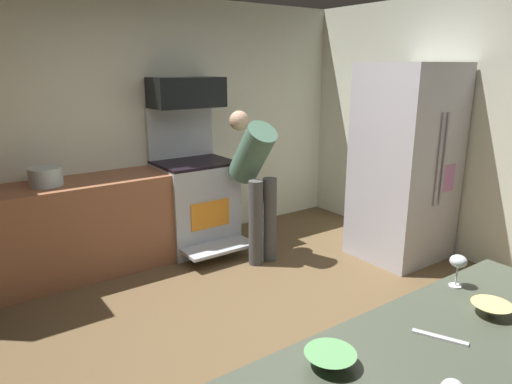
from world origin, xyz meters
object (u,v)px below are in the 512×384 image
(microwave, at_px, (187,92))
(mixing_bowl_small, at_px, (491,309))
(refrigerator, at_px, (405,163))
(person_cook, at_px, (255,175))
(wine_glass_extra, at_px, (458,263))
(mixing_bowl_large, at_px, (330,359))
(stock_pot, at_px, (46,177))
(oven_range, at_px, (195,201))

(microwave, distance_m, mixing_bowl_small, 3.57)
(refrigerator, distance_m, person_cook, 1.51)
(wine_glass_extra, bearing_deg, mixing_bowl_large, -174.36)
(stock_pot, bearing_deg, person_cook, -19.77)
(refrigerator, xyz_separation_m, mixing_bowl_small, (-2.00, -1.96, -0.05))
(stock_pot, bearing_deg, oven_range, -0.52)
(mixing_bowl_small, bearing_deg, wine_glass_extra, 63.62)
(microwave, bearing_deg, person_cook, -64.36)
(wine_glass_extra, height_order, stock_pot, same)
(oven_range, xyz_separation_m, mixing_bowl_small, (-0.37, -3.38, 0.42))
(refrigerator, relative_size, wine_glass_extra, 12.20)
(mixing_bowl_small, relative_size, wine_glass_extra, 1.04)
(person_cook, relative_size, stock_pot, 5.25)
(wine_glass_extra, relative_size, stock_pot, 0.56)
(microwave, height_order, mixing_bowl_large, microwave)
(stock_pot, bearing_deg, refrigerator, -25.10)
(refrigerator, height_order, wine_glass_extra, refrigerator)
(stock_pot, bearing_deg, mixing_bowl_small, -72.63)
(microwave, distance_m, person_cook, 1.11)
(mixing_bowl_large, height_order, mixing_bowl_small, mixing_bowl_large)
(microwave, height_order, person_cook, microwave)
(person_cook, height_order, wine_glass_extra, person_cook)
(oven_range, distance_m, mixing_bowl_small, 3.43)
(oven_range, distance_m, person_cook, 0.81)
(mixing_bowl_small, bearing_deg, person_cook, 75.34)
(microwave, distance_m, stock_pot, 1.59)
(oven_range, height_order, refrigerator, refrigerator)
(refrigerator, distance_m, stock_pot, 3.38)
(oven_range, relative_size, mixing_bowl_small, 9.00)
(mixing_bowl_large, relative_size, mixing_bowl_small, 1.11)
(mixing_bowl_large, relative_size, stock_pot, 0.65)
(mixing_bowl_large, bearing_deg, microwave, 70.67)
(person_cook, relative_size, wine_glass_extra, 9.30)
(stock_pot, bearing_deg, mixing_bowl_large, -85.28)
(oven_range, bearing_deg, microwave, 90.00)
(microwave, xyz_separation_m, mixing_bowl_small, (-0.37, -3.48, -0.73))
(oven_range, xyz_separation_m, mixing_bowl_large, (-1.17, -3.24, 0.42))
(person_cook, height_order, stock_pot, person_cook)
(stock_pot, bearing_deg, microwave, 3.19)
(oven_range, height_order, mixing_bowl_large, oven_range)
(refrigerator, height_order, person_cook, refrigerator)
(microwave, bearing_deg, wine_glass_extra, -94.56)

